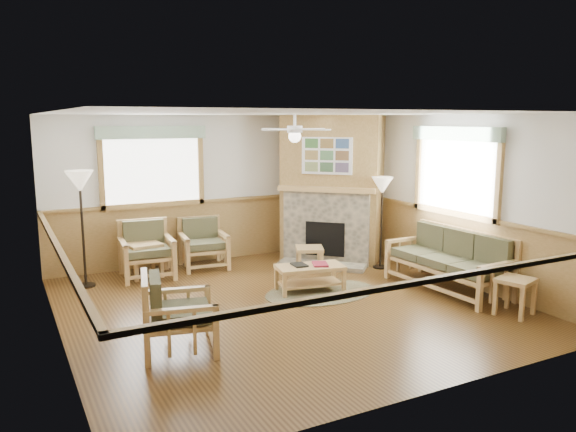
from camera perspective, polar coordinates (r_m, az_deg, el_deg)
name	(u,v)px	position (r m, az deg, el deg)	size (l,w,h in m)	color
floor	(286,305)	(8.15, -0.21, -9.00)	(6.00, 6.00, 0.01)	#4E3315
ceiling	(286,113)	(7.72, -0.23, 10.39)	(6.00, 6.00, 0.01)	white
wall_back	(212,189)	(10.55, -7.75, 2.78)	(6.00, 0.02, 2.70)	silver
wall_front	(435,258)	(5.39, 14.67, -4.14)	(6.00, 0.02, 2.70)	silver
wall_left	(55,231)	(6.99, -22.63, -1.43)	(0.02, 6.00, 2.70)	silver
wall_right	(448,198)	(9.56, 15.96, 1.77)	(0.02, 6.00, 2.70)	silver
wainscot	(286,267)	(7.99, -0.22, -5.23)	(6.00, 6.00, 1.10)	olive
fireplace	(332,188)	(10.59, 4.53, 2.86)	(2.20, 2.20, 2.70)	olive
window_back	(151,125)	(10.11, -13.77, 9.00)	(1.90, 0.16, 1.50)	white
window_right	(459,125)	(9.31, 16.98, 8.81)	(0.16, 1.90, 1.50)	white
ceiling_fan	(295,117)	(8.12, 0.69, 10.07)	(1.24, 1.24, 0.36)	white
sofa	(448,261)	(9.05, 15.92, -4.38)	(0.83, 2.02, 0.93)	tan
armchair_back_left	(147,250)	(9.68, -14.16, -3.36)	(0.84, 0.84, 0.94)	tan
armchair_back_right	(204,244)	(10.12, -8.57, -2.78)	(0.78, 0.78, 0.88)	tan
armchair_left	(179,312)	(6.59, -11.00, -9.59)	(0.80, 0.80, 0.90)	tan
coffee_table	(310,278)	(8.69, 2.25, -6.35)	(1.02, 0.51, 0.41)	tan
end_table_chairs	(144,260)	(9.75, -14.39, -4.34)	(0.52, 0.50, 0.58)	tan
end_table_sofa	(515,297)	(8.25, 22.04, -7.59)	(0.46, 0.44, 0.51)	tan
footstool	(309,258)	(9.93, 2.19, -4.31)	(0.47, 0.47, 0.41)	tan
braided_rug	(321,292)	(8.68, 3.34, -7.75)	(1.79, 1.79, 0.01)	brown
floor_lamp_left	(83,229)	(9.33, -20.14, -1.27)	(0.43, 0.43, 1.86)	black
floor_lamp_right	(381,223)	(10.04, 9.46, -0.67)	(0.38, 0.38, 1.64)	black
book_red	(320,263)	(8.66, 3.28, -4.81)	(0.22, 0.30, 0.03)	maroon
book_dark	(299,264)	(8.62, 1.16, -4.90)	(0.20, 0.27, 0.03)	black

